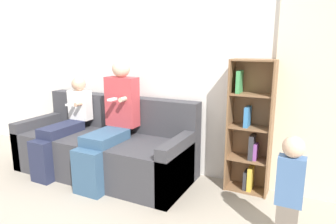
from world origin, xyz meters
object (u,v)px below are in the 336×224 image
adult_seated (111,120)px  bookshelf (250,130)px  couch (106,148)px  child_seated (64,125)px  toddler_standing (290,187)px

adult_seated → bookshelf: bookshelf is taller
couch → bookshelf: size_ratio=1.54×
adult_seated → child_seated: (-0.67, -0.06, -0.13)m
toddler_standing → couch: bearing=168.5°
adult_seated → child_seated: adult_seated is taller
couch → adult_seated: 0.45m
toddler_standing → adult_seated: bearing=170.6°
child_seated → adult_seated: bearing=5.1°
couch → toddler_standing: bearing=-11.5°
couch → child_seated: size_ratio=1.89×
couch → bookshelf: bearing=11.5°
couch → adult_seated: bearing=-30.8°
adult_seated → toddler_standing: bearing=-9.4°
adult_seated → child_seated: 0.69m
toddler_standing → bookshelf: 0.91m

